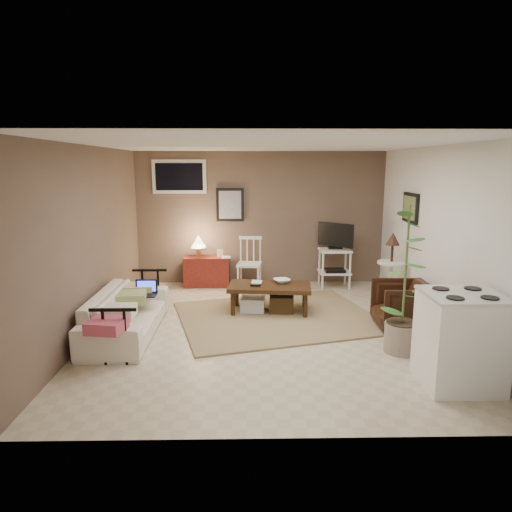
{
  "coord_description": "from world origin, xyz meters",
  "views": [
    {
      "loc": [
        -0.24,
        -5.79,
        2.15
      ],
      "look_at": [
        -0.12,
        0.35,
        0.93
      ],
      "focal_mm": 32.0,
      "sensor_mm": 36.0,
      "label": 1
    }
  ],
  "objects_px": {
    "red_console": "(206,269)",
    "side_table": "(392,260)",
    "potted_plant": "(405,274)",
    "stove": "(460,340)",
    "sofa": "(126,306)",
    "armchair": "(402,303)",
    "tv_stand": "(335,254)",
    "coffee_table": "(269,296)",
    "spindle_chair": "(249,264)"
  },
  "relations": [
    {
      "from": "red_console",
      "to": "side_table",
      "type": "relative_size",
      "value": 0.81
    },
    {
      "from": "red_console",
      "to": "potted_plant",
      "type": "distance_m",
      "value": 4.0
    },
    {
      "from": "potted_plant",
      "to": "stove",
      "type": "xyz_separation_m",
      "value": [
        0.29,
        -0.82,
        -0.46
      ]
    },
    {
      "from": "sofa",
      "to": "potted_plant",
      "type": "height_order",
      "value": "potted_plant"
    },
    {
      "from": "armchair",
      "to": "tv_stand",
      "type": "bearing_deg",
      "value": -165.82
    },
    {
      "from": "sofa",
      "to": "stove",
      "type": "height_order",
      "value": "stove"
    },
    {
      "from": "coffee_table",
      "to": "armchair",
      "type": "xyz_separation_m",
      "value": [
        1.74,
        -0.7,
        0.1
      ]
    },
    {
      "from": "tv_stand",
      "to": "potted_plant",
      "type": "bearing_deg",
      "value": -85.16
    },
    {
      "from": "potted_plant",
      "to": "stove",
      "type": "relative_size",
      "value": 1.84
    },
    {
      "from": "spindle_chair",
      "to": "stove",
      "type": "relative_size",
      "value": 0.95
    },
    {
      "from": "potted_plant",
      "to": "sofa",
      "type": "bearing_deg",
      "value": 169.08
    },
    {
      "from": "red_console",
      "to": "coffee_table",
      "type": "bearing_deg",
      "value": -55.71
    },
    {
      "from": "tv_stand",
      "to": "stove",
      "type": "relative_size",
      "value": 1.22
    },
    {
      "from": "sofa",
      "to": "tv_stand",
      "type": "xyz_separation_m",
      "value": [
        3.11,
        2.24,
        0.24
      ]
    },
    {
      "from": "red_console",
      "to": "potted_plant",
      "type": "bearing_deg",
      "value": -49.96
    },
    {
      "from": "coffee_table",
      "to": "potted_plant",
      "type": "distance_m",
      "value": 2.19
    },
    {
      "from": "coffee_table",
      "to": "potted_plant",
      "type": "height_order",
      "value": "potted_plant"
    },
    {
      "from": "spindle_chair",
      "to": "armchair",
      "type": "relative_size",
      "value": 1.29
    },
    {
      "from": "side_table",
      "to": "stove",
      "type": "height_order",
      "value": "side_table"
    },
    {
      "from": "spindle_chair",
      "to": "armchair",
      "type": "bearing_deg",
      "value": -46.47
    },
    {
      "from": "sofa",
      "to": "red_console",
      "type": "distance_m",
      "value": 2.51
    },
    {
      "from": "armchair",
      "to": "stove",
      "type": "distance_m",
      "value": 1.6
    },
    {
      "from": "armchair",
      "to": "sofa",
      "type": "bearing_deg",
      "value": -87.28
    },
    {
      "from": "red_console",
      "to": "tv_stand",
      "type": "height_order",
      "value": "tv_stand"
    },
    {
      "from": "armchair",
      "to": "red_console",
      "type": "bearing_deg",
      "value": -128.05
    },
    {
      "from": "armchair",
      "to": "stove",
      "type": "height_order",
      "value": "stove"
    },
    {
      "from": "red_console",
      "to": "armchair",
      "type": "height_order",
      "value": "red_console"
    },
    {
      "from": "red_console",
      "to": "sofa",
      "type": "bearing_deg",
      "value": -108.85
    },
    {
      "from": "sofa",
      "to": "side_table",
      "type": "xyz_separation_m",
      "value": [
        3.79,
        1.19,
        0.33
      ]
    },
    {
      "from": "coffee_table",
      "to": "tv_stand",
      "type": "distance_m",
      "value": 1.92
    },
    {
      "from": "side_table",
      "to": "potted_plant",
      "type": "xyz_separation_m",
      "value": [
        -0.43,
        -1.84,
        0.22
      ]
    },
    {
      "from": "tv_stand",
      "to": "side_table",
      "type": "xyz_separation_m",
      "value": [
        0.68,
        -1.05,
        0.09
      ]
    },
    {
      "from": "red_console",
      "to": "stove",
      "type": "height_order",
      "value": "stove"
    },
    {
      "from": "sofa",
      "to": "potted_plant",
      "type": "relative_size",
      "value": 1.1
    },
    {
      "from": "tv_stand",
      "to": "side_table",
      "type": "height_order",
      "value": "tv_stand"
    },
    {
      "from": "tv_stand",
      "to": "stove",
      "type": "height_order",
      "value": "tv_stand"
    },
    {
      "from": "sofa",
      "to": "side_table",
      "type": "height_order",
      "value": "side_table"
    },
    {
      "from": "tv_stand",
      "to": "red_console",
      "type": "bearing_deg",
      "value": 176.58
    },
    {
      "from": "armchair",
      "to": "potted_plant",
      "type": "distance_m",
      "value": 1.0
    },
    {
      "from": "side_table",
      "to": "armchair",
      "type": "relative_size",
      "value": 1.62
    },
    {
      "from": "side_table",
      "to": "tv_stand",
      "type": "bearing_deg",
      "value": 122.78
    },
    {
      "from": "sofa",
      "to": "red_console",
      "type": "relative_size",
      "value": 2.06
    },
    {
      "from": "coffee_table",
      "to": "spindle_chair",
      "type": "height_order",
      "value": "spindle_chair"
    },
    {
      "from": "sofa",
      "to": "armchair",
      "type": "xyz_separation_m",
      "value": [
        3.61,
        0.12,
        -0.02
      ]
    },
    {
      "from": "red_console",
      "to": "spindle_chair",
      "type": "bearing_deg",
      "value": -9.31
    },
    {
      "from": "sofa",
      "to": "stove",
      "type": "relative_size",
      "value": 2.02
    },
    {
      "from": "armchair",
      "to": "coffee_table",
      "type": "bearing_deg",
      "value": -111.02
    },
    {
      "from": "sofa",
      "to": "tv_stand",
      "type": "height_order",
      "value": "tv_stand"
    },
    {
      "from": "coffee_table",
      "to": "armchair",
      "type": "relative_size",
      "value": 1.78
    },
    {
      "from": "stove",
      "to": "spindle_chair",
      "type": "bearing_deg",
      "value": 118.82
    }
  ]
}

